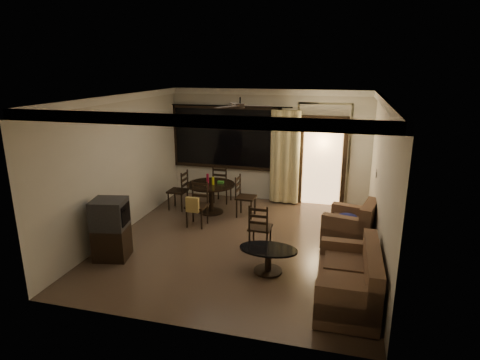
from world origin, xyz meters
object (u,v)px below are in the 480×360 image
(dining_table, at_px, (211,190))
(dining_chair_west, at_px, (179,198))
(armchair, at_px, (352,228))
(dining_chair_north, at_px, (222,191))
(sofa, at_px, (351,282))
(coffee_table, at_px, (268,256))
(dining_chair_east, at_px, (245,204))
(tv_cabinet, at_px, (111,229))
(side_chair, at_px, (260,236))
(dining_chair_south, at_px, (197,212))

(dining_table, xyz_separation_m, dining_chair_west, (-0.84, 0.03, -0.27))
(armchair, bearing_deg, dining_chair_north, 162.91)
(dining_chair_west, height_order, sofa, dining_chair_west)
(coffee_table, bearing_deg, dining_chair_west, 137.05)
(sofa, bearing_deg, dining_chair_east, 127.23)
(tv_cabinet, distance_m, coffee_table, 2.82)
(dining_chair_east, bearing_deg, side_chair, -155.06)
(coffee_table, bearing_deg, dining_chair_north, 119.14)
(side_chair, bearing_deg, sofa, 140.32)
(dining_chair_east, xyz_separation_m, dining_chair_north, (-0.81, 0.82, 0.00))
(dining_chair_north, bearing_deg, dining_chair_west, 43.24)
(dining_chair_south, bearing_deg, dining_table, 89.88)
(dining_chair_west, bearing_deg, dining_chair_south, 44.30)
(dining_table, distance_m, dining_chair_north, 0.83)
(dining_table, bearing_deg, dining_chair_east, -2.06)
(sofa, bearing_deg, dining_chair_west, 142.01)
(tv_cabinet, distance_m, sofa, 4.15)
(dining_chair_west, height_order, tv_cabinet, tv_cabinet)
(dining_chair_north, bearing_deg, sofa, 131.25)
(dining_chair_south, distance_m, side_chair, 1.75)
(dining_chair_north, distance_m, tv_cabinet, 3.60)
(armchair, bearing_deg, dining_table, 174.80)
(dining_table, distance_m, tv_cabinet, 2.83)
(dining_table, distance_m, side_chair, 2.27)
(tv_cabinet, relative_size, coffee_table, 1.13)
(dining_chair_west, bearing_deg, dining_table, 90.09)
(coffee_table, bearing_deg, dining_chair_east, 112.38)
(dining_table, xyz_separation_m, tv_cabinet, (-0.96, -2.66, -0.00))
(side_chair, bearing_deg, armchair, -159.26)
(dining_chair_west, height_order, dining_chair_east, same)
(tv_cabinet, xyz_separation_m, side_chair, (2.48, 1.01, -0.28))
(sofa, height_order, armchair, armchair)
(dining_chair_north, xyz_separation_m, coffee_table, (1.81, -3.25, 0.00))
(dining_chair_west, xyz_separation_m, side_chair, (2.36, -1.68, -0.01))
(dining_table, distance_m, dining_chair_east, 0.88)
(sofa, xyz_separation_m, armchair, (0.02, 2.01, 0.03))
(dining_chair_east, distance_m, coffee_table, 2.63)
(armchair, bearing_deg, dining_chair_west, 178.04)
(dining_chair_south, height_order, armchair, dining_chair_south)
(tv_cabinet, bearing_deg, dining_table, 58.50)
(dining_chair_west, height_order, dining_chair_south, same)
(side_chair, bearing_deg, dining_chair_east, -66.24)
(dining_chair_south, relative_size, sofa, 0.60)
(dining_chair_east, bearing_deg, dining_chair_south, 135.70)
(dining_chair_east, xyz_separation_m, tv_cabinet, (-1.80, -2.63, 0.27))
(dining_chair_west, height_order, dining_chair_north, same)
(dining_chair_south, relative_size, tv_cabinet, 0.86)
(armchair, bearing_deg, side_chair, -147.07)
(dining_chair_west, distance_m, dining_chair_north, 1.15)
(dining_table, xyz_separation_m, armchair, (3.19, -1.05, -0.19))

